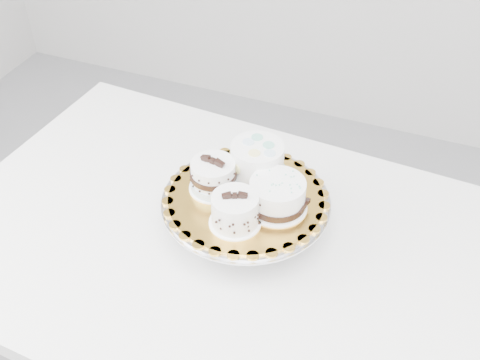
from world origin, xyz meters
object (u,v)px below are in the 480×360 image
at_px(cake_stand, 246,209).
at_px(cake_board, 246,198).
at_px(cake_swirl, 235,211).
at_px(cake_ribbon, 278,196).
at_px(table, 226,263).
at_px(cake_banded, 213,177).
at_px(cake_dots, 257,161).

distance_m(cake_stand, cake_board, 0.03).
height_order(cake_stand, cake_swirl, cake_swirl).
relative_size(cake_board, cake_ribbon, 2.44).
bearing_deg(table, cake_banded, 139.66).
distance_m(cake_swirl, cake_banded, 0.11).
distance_m(table, cake_stand, 0.15).
relative_size(cake_stand, cake_ribbon, 2.66).
height_order(cake_swirl, cake_banded, cake_banded).
relative_size(table, cake_dots, 9.02).
bearing_deg(cake_banded, cake_stand, 9.13).
distance_m(cake_stand, cake_swirl, 0.10).
xyz_separation_m(cake_swirl, cake_banded, (-0.08, 0.08, -0.00)).
height_order(cake_swirl, cake_dots, cake_dots).
bearing_deg(cake_ribbon, cake_stand, -175.89).
bearing_deg(cake_board, cake_banded, 179.77).
relative_size(cake_banded, cake_dots, 0.74).
xyz_separation_m(table, cake_ribbon, (0.10, 0.03, 0.20)).
xyz_separation_m(cake_banded, cake_ribbon, (0.14, -0.01, -0.00)).
relative_size(table, cake_stand, 3.66).
bearing_deg(table, cake_dots, 77.88).
distance_m(table, cake_ribbon, 0.23).
xyz_separation_m(cake_board, cake_swirl, (0.01, -0.08, 0.03)).
bearing_deg(cake_dots, table, -125.05).
relative_size(cake_swirl, cake_dots, 0.84).
bearing_deg(cake_dots, cake_board, -107.50).
height_order(cake_board, cake_ribbon, cake_ribbon).
xyz_separation_m(table, cake_dots, (0.03, 0.11, 0.22)).
distance_m(cake_board, cake_banded, 0.08).
xyz_separation_m(table, cake_swirl, (0.04, -0.04, 0.21)).
bearing_deg(table, cake_board, 53.58).
bearing_deg(cake_swirl, cake_board, 71.65).
distance_m(cake_board, cake_ribbon, 0.08).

